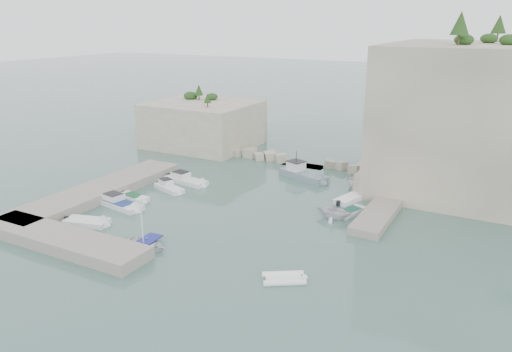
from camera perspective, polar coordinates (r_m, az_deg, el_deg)
The scene contains 22 objects.
ground at distance 51.57m, azimuth -3.19°, elevation -4.95°, with size 400.00×400.00×0.00m, color #476A61.
cliff_east at distance 64.49m, azimuth 26.19°, elevation 5.74°, with size 26.00×22.00×17.00m, color beige.
cliff_terrace at distance 62.51m, azimuth 15.92°, elevation -0.33°, with size 8.00×10.00×2.50m, color beige.
outcrop_west at distance 81.18m, azimuth -6.07°, elevation 5.92°, with size 16.00×14.00×7.00m, color beige.
quay_west at distance 60.86m, azimuth -17.49°, elevation -1.65°, with size 5.00×24.00×1.10m, color #9E9689.
quay_south at distance 48.85m, azimuth -21.28°, elevation -6.82°, with size 18.00×4.00×1.10m, color #9E9689.
ledge_east at distance 55.28m, azimuth 14.46°, elevation -3.48°, with size 3.00×16.00×0.80m, color #9E9689.
breakwater at distance 70.35m, azimuth 5.50°, elevation 1.78°, with size 28.00×3.00×1.40m, color beige.
motorboat_a at distance 63.33m, azimuth -7.98°, elevation -0.77°, with size 6.59×1.96×1.40m, color white, non-canonical shape.
motorboat_b at distance 60.83m, azimuth -9.89°, elevation -1.64°, with size 4.84×1.58×1.40m, color white, non-canonical shape.
motorboat_c at distance 58.62m, azimuth -13.82°, elevation -2.64°, with size 4.31×1.57×0.70m, color white, non-canonical shape.
motorboat_d at distance 56.94m, azimuth -15.37°, elevation -3.37°, with size 6.89×2.05×1.40m, color white, non-canonical shape.
motorboat_e at distance 53.00m, azimuth -18.74°, elevation -5.27°, with size 4.84×1.98×0.70m, color white, non-canonical shape.
rowboat at distance 46.47m, azimuth -12.71°, elevation -8.01°, with size 3.23×4.52×0.94m, color white.
inflatable_dinghy at distance 40.21m, azimuth 3.19°, elevation -11.82°, with size 3.66×1.77×0.44m, color white, non-canonical shape.
tender_east_a at distance 52.36m, azimuth 8.86°, elevation -4.79°, with size 3.23×3.75×1.97m, color white.
tender_east_b at distance 53.67m, azimuth 10.81°, elevation -4.33°, with size 4.08×1.39×0.70m, color silver, non-canonical shape.
tender_east_c at distance 57.64m, azimuth 10.78°, elevation -2.78°, with size 5.19×1.68×0.70m, color white, non-canonical shape.
tender_east_d at distance 60.49m, azimuth 12.36°, elevation -1.90°, with size 1.76×4.69×1.81m, color white.
work_boat at distance 64.64m, azimuth 5.44°, elevation -0.29°, with size 7.56×2.23×2.20m, color slate, non-canonical shape.
rowboat_mast at distance 45.44m, azimuth -12.93°, elevation -5.08°, with size 0.10×0.10×4.20m, color white.
vegetation at distance 65.32m, azimuth 22.76°, elevation 14.67°, with size 53.48×13.88×13.40m.
Camera 1 is at (25.18, -40.48, 19.68)m, focal length 35.00 mm.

